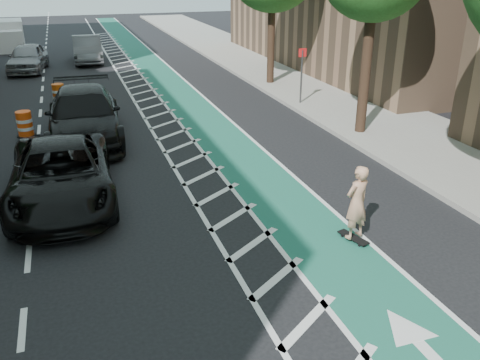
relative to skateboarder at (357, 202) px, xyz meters
name	(u,v)px	position (x,y,z in m)	size (l,w,h in m)	color
ground	(204,293)	(-3.70, -0.83, -0.96)	(120.00, 120.00, 0.00)	black
bike_lane	(212,129)	(-0.70, 9.17, -0.95)	(2.00, 90.00, 0.01)	#1B5F45
buffer_strip	(173,132)	(-2.20, 9.17, -0.95)	(1.40, 90.00, 0.01)	silver
sidewalk_right	(362,112)	(5.80, 9.17, -0.88)	(5.00, 90.00, 0.15)	gray
curb_right	(309,117)	(3.35, 9.17, -0.88)	(0.12, 90.00, 0.16)	gray
sign_post	(301,75)	(3.90, 11.17, 0.39)	(0.35, 0.08, 2.47)	#4C4C4C
skateboard	(353,237)	(0.00, 0.00, -0.87)	(0.44, 0.82, 0.11)	black
skateboarder	(357,202)	(0.00, 0.00, 0.00)	(0.62, 0.41, 1.71)	tan
suv_near	(61,174)	(-6.10, 4.29, -0.19)	(2.55, 5.53, 1.54)	black
suv_far	(84,115)	(-5.26, 9.38, -0.08)	(2.46, 6.05, 1.75)	black
car_silver	(28,58)	(-7.68, 23.37, -0.18)	(1.85, 4.59, 1.56)	gray
car_grey	(87,49)	(-4.24, 25.41, -0.16)	(1.69, 4.85, 1.60)	#5B5C61
box_truck	(8,36)	(-9.38, 32.86, -0.05)	(2.40, 4.87, 1.98)	white
barrel_a	(69,161)	(-5.90, 6.26, -0.58)	(0.60, 0.60, 0.81)	#FF550D
barrel_b	(25,125)	(-7.30, 10.47, -0.53)	(0.67, 0.67, 0.92)	#FF4E0D
barrel_c	(59,94)	(-6.10, 14.97, -0.54)	(0.65, 0.65, 0.89)	#D64F0B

